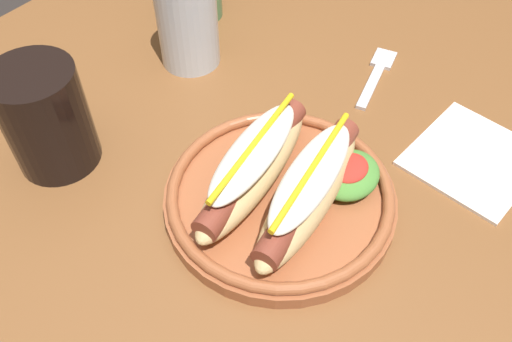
% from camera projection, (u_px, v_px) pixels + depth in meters
% --- Properties ---
extents(dining_table, '(1.31, 0.80, 0.74)m').
position_uv_depth(dining_table, '(193.00, 227.00, 0.65)').
color(dining_table, brown).
rests_on(dining_table, ground_plane).
extents(hot_dog_plate, '(0.23, 0.23, 0.08)m').
position_uv_depth(hot_dog_plate, '(283.00, 187.00, 0.52)').
color(hot_dog_plate, '#9E5633').
rests_on(hot_dog_plate, dining_table).
extents(fork, '(0.12, 0.05, 0.00)m').
position_uv_depth(fork, '(377.00, 73.00, 0.67)').
color(fork, silver).
rests_on(fork, dining_table).
extents(soda_cup, '(0.09, 0.09, 0.12)m').
position_uv_depth(soda_cup, '(46.00, 118.00, 0.54)').
color(soda_cup, black).
rests_on(soda_cup, dining_table).
extents(water_cup, '(0.07, 0.07, 0.13)m').
position_uv_depth(water_cup, '(187.00, 16.00, 0.65)').
color(water_cup, silver).
rests_on(water_cup, dining_table).
extents(napkin, '(0.14, 0.13, 0.00)m').
position_uv_depth(napkin, '(473.00, 158.00, 0.58)').
color(napkin, white).
rests_on(napkin, dining_table).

